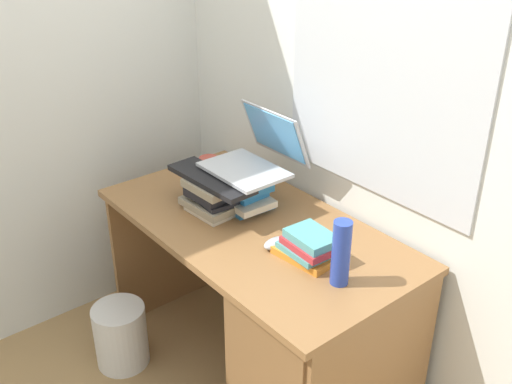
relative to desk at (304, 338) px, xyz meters
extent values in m
plane|color=#9E7A4C|center=(-0.34, 0.03, -0.41)|extent=(6.00, 6.00, 0.00)
cube|color=silver|center=(-0.34, 0.42, 0.89)|extent=(6.00, 0.05, 2.60)
cube|color=silver|center=(-0.07, 0.39, 0.89)|extent=(0.90, 0.01, 0.80)
cube|color=silver|center=(-1.28, 0.03, 0.89)|extent=(0.05, 6.00, 2.60)
cube|color=olive|center=(-0.34, 0.03, 0.33)|extent=(1.35, 0.70, 0.03)
cube|color=olive|center=(-1.00, 0.03, -0.05)|extent=(0.02, 0.65, 0.72)
cube|color=brown|center=(0.11, -0.01, -0.05)|extent=(0.40, 0.60, 0.69)
cube|color=#2672B2|center=(-0.49, 0.10, 0.36)|extent=(0.21, 0.19, 0.03)
cube|color=beige|center=(-0.47, 0.08, 0.39)|extent=(0.24, 0.18, 0.03)
cube|color=#2672B2|center=(-0.48, 0.09, 0.42)|extent=(0.17, 0.14, 0.03)
cube|color=#2672B2|center=(-0.49, 0.09, 0.45)|extent=(0.23, 0.18, 0.03)
cube|color=yellow|center=(-0.48, 0.09, 0.49)|extent=(0.18, 0.14, 0.04)
cube|color=beige|center=(-0.53, -0.04, 0.35)|extent=(0.21, 0.16, 0.02)
cube|color=gray|center=(-0.54, -0.03, 0.38)|extent=(0.25, 0.20, 0.03)
cube|color=black|center=(-0.53, -0.03, 0.40)|extent=(0.22, 0.15, 0.02)
cube|color=black|center=(-0.54, -0.03, 0.43)|extent=(0.19, 0.19, 0.03)
cube|color=gray|center=(-0.53, -0.04, 0.46)|extent=(0.22, 0.17, 0.03)
cube|color=orange|center=(-0.04, 0.03, 0.36)|extent=(0.24, 0.17, 0.03)
cube|color=teal|center=(-0.03, 0.02, 0.38)|extent=(0.19, 0.16, 0.02)
cube|color=#B22D33|center=(-0.02, 0.03, 0.41)|extent=(0.20, 0.15, 0.03)
cube|color=teal|center=(-0.02, 0.03, 0.43)|extent=(0.19, 0.14, 0.03)
cube|color=#B7BABF|center=(-0.48, 0.09, 0.51)|extent=(0.34, 0.24, 0.01)
cube|color=#B7BABF|center=(-0.48, 0.25, 0.63)|extent=(0.34, 0.09, 0.23)
cube|color=#59A5E5|center=(-0.48, 0.25, 0.64)|extent=(0.31, 0.08, 0.20)
cube|color=black|center=(-0.54, -0.04, 0.49)|extent=(0.43, 0.16, 0.02)
ellipsoid|color=#A5A8AD|center=(-0.16, -0.02, 0.36)|extent=(0.06, 0.10, 0.04)
cylinder|color=#B23F33|center=(-0.81, 0.14, 0.39)|extent=(0.09, 0.09, 0.10)
torus|color=#B23F33|center=(-0.76, 0.14, 0.39)|extent=(0.05, 0.01, 0.05)
cylinder|color=#263FA5|center=(0.15, 0.01, 0.46)|extent=(0.06, 0.06, 0.24)
cylinder|color=silver|center=(-0.75, -0.42, -0.26)|extent=(0.24, 0.24, 0.30)
camera|label=1|loc=(1.28, -1.28, 1.57)|focal=42.28mm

